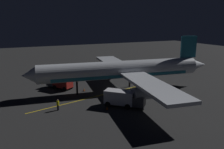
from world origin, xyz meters
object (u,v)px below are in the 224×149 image
object	(u,v)px
baggage_truck	(61,82)
traffic_cone_far	(109,101)
traffic_cone_near_right	(84,90)
traffic_cone_under_wing	(107,108)
ground_crew_worker	(58,105)
catering_truck	(123,99)
traffic_cone_near_left	(127,107)
airliner	(124,70)

from	to	relation	value
baggage_truck	traffic_cone_far	bearing A→B (deg)	-155.04
traffic_cone_near_right	traffic_cone_under_wing	bearing A→B (deg)	-178.79
ground_crew_worker	traffic_cone_far	world-z (taller)	ground_crew_worker
baggage_truck	traffic_cone_under_wing	size ratio (longest dim) A/B	10.33
baggage_truck	catering_truck	bearing A→B (deg)	-154.15
ground_crew_worker	traffic_cone_near_right	distance (m)	10.32
traffic_cone_near_right	traffic_cone_under_wing	xyz separation A→B (m)	(-10.77, -0.23, 0.00)
traffic_cone_near_left	traffic_cone_near_right	distance (m)	12.14
baggage_truck	traffic_cone_far	distance (m)	13.04
airliner	ground_crew_worker	xyz separation A→B (m)	(-4.85, 14.25, -3.20)
ground_crew_worker	traffic_cone_near_left	world-z (taller)	ground_crew_worker
ground_crew_worker	traffic_cone_near_left	distance (m)	10.92
ground_crew_worker	traffic_cone_under_wing	world-z (taller)	ground_crew_worker
traffic_cone_far	catering_truck	bearing A→B (deg)	-150.04
baggage_truck	traffic_cone_near_right	bearing A→B (deg)	-133.71
airliner	traffic_cone_near_left	size ratio (longest dim) A/B	69.81
ground_crew_worker	traffic_cone_far	distance (m)	8.51
catering_truck	ground_crew_worker	world-z (taller)	catering_truck
baggage_truck	ground_crew_worker	xyz separation A→B (m)	(-11.37, 3.00, -0.42)
traffic_cone_near_left	traffic_cone_under_wing	xyz separation A→B (m)	(0.89, 3.16, 0.00)
catering_truck	traffic_cone_near_right	world-z (taller)	catering_truck
catering_truck	traffic_cone_under_wing	distance (m)	3.09
airliner	traffic_cone_far	world-z (taller)	airliner
traffic_cone_under_wing	ground_crew_worker	bearing A→B (deg)	66.65
airliner	traffic_cone_far	distance (m)	8.71
baggage_truck	traffic_cone_far	xyz separation A→B (m)	(-11.78, -5.48, -1.05)
airliner	baggage_truck	distance (m)	13.30
airliner	traffic_cone_near_right	bearing A→B (deg)	68.83
catering_truck	traffic_cone_near_right	xyz separation A→B (m)	(10.61, 3.11, -1.10)
catering_truck	ground_crew_worker	bearing A→B (deg)	73.83
airliner	traffic_cone_under_wing	distance (m)	11.37
ground_crew_worker	traffic_cone_under_wing	distance (m)	7.67
traffic_cone_near_left	traffic_cone_far	world-z (taller)	same
airliner	ground_crew_worker	size ratio (longest dim) A/B	22.07
traffic_cone_near_left	airliner	bearing A→B (deg)	-24.92
baggage_truck	ground_crew_worker	distance (m)	11.77
catering_truck	traffic_cone_under_wing	world-z (taller)	catering_truck
baggage_truck	traffic_cone_under_wing	distance (m)	14.99
traffic_cone_near_left	traffic_cone_far	bearing A→B (deg)	25.87
baggage_truck	traffic_cone_under_wing	bearing A→B (deg)	-164.40
airliner	ground_crew_worker	distance (m)	15.39
baggage_truck	traffic_cone_near_right	size ratio (longest dim) A/B	10.33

